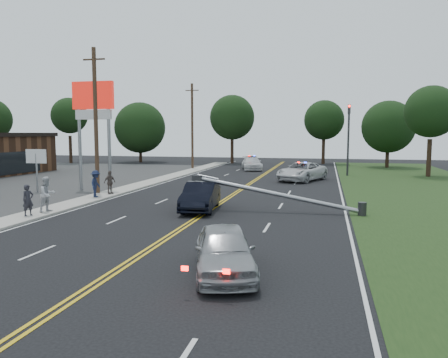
% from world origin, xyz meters
% --- Properties ---
extents(ground, '(120.00, 120.00, 0.00)m').
position_xyz_m(ground, '(0.00, 0.00, 0.00)').
color(ground, black).
rests_on(ground, ground).
extents(sidewalk, '(1.80, 70.00, 0.12)m').
position_xyz_m(sidewalk, '(-8.40, 10.00, 0.06)').
color(sidewalk, '#A8A398').
rests_on(sidewalk, ground).
extents(centerline_yellow, '(0.36, 80.00, 0.00)m').
position_xyz_m(centerline_yellow, '(0.00, 10.00, 0.01)').
color(centerline_yellow, gold).
rests_on(centerline_yellow, ground).
extents(pylon_sign, '(3.20, 0.35, 8.00)m').
position_xyz_m(pylon_sign, '(-10.50, 14.00, 6.00)').
color(pylon_sign, gray).
rests_on(pylon_sign, ground).
extents(small_sign, '(1.60, 0.14, 3.10)m').
position_xyz_m(small_sign, '(-14.00, 12.00, 2.33)').
color(small_sign, gray).
rests_on(small_sign, ground).
extents(traffic_signal, '(0.28, 0.41, 7.05)m').
position_xyz_m(traffic_signal, '(8.30, 30.00, 4.21)').
color(traffic_signal, '#2D2D30').
rests_on(traffic_signal, ground).
extents(fallen_streetlight, '(9.36, 0.44, 1.91)m').
position_xyz_m(fallen_streetlight, '(4.19, 8.00, 0.92)').
color(fallen_streetlight, '#2D2D30').
rests_on(fallen_streetlight, ground).
extents(utility_pole_mid, '(1.60, 0.28, 10.00)m').
position_xyz_m(utility_pole_mid, '(-9.20, 12.00, 5.08)').
color(utility_pole_mid, '#382619').
rests_on(utility_pole_mid, ground).
extents(utility_pole_far, '(1.60, 0.28, 10.00)m').
position_xyz_m(utility_pole_far, '(-9.20, 34.00, 5.08)').
color(utility_pole_far, '#382619').
rests_on(utility_pole_far, ground).
extents(tree_4, '(5.03, 5.03, 9.22)m').
position_xyz_m(tree_4, '(-29.23, 40.10, 6.68)').
color(tree_4, black).
rests_on(tree_4, ground).
extents(tree_5, '(7.38, 7.38, 8.73)m').
position_xyz_m(tree_5, '(-20.40, 44.28, 5.04)').
color(tree_5, black).
rests_on(tree_5, ground).
extents(tree_6, '(6.26, 6.26, 9.58)m').
position_xyz_m(tree_6, '(-6.80, 45.07, 6.44)').
color(tree_6, black).
rests_on(tree_6, ground).
extents(tree_7, '(5.42, 5.42, 8.76)m').
position_xyz_m(tree_7, '(5.77, 46.66, 6.03)').
color(tree_7, black).
rests_on(tree_7, ground).
extents(tree_8, '(6.42, 6.42, 8.24)m').
position_xyz_m(tree_8, '(13.55, 42.00, 5.02)').
color(tree_8, black).
rests_on(tree_8, ground).
extents(tree_9, '(5.03, 5.03, 8.85)m').
position_xyz_m(tree_9, '(16.01, 30.93, 6.30)').
color(tree_9, black).
rests_on(tree_9, ground).
extents(crashed_sedan, '(2.16, 4.85, 1.55)m').
position_xyz_m(crashed_sedan, '(-0.48, 7.63, 0.77)').
color(crashed_sedan, black).
rests_on(crashed_sedan, ground).
extents(waiting_sedan, '(2.91, 4.63, 1.47)m').
position_xyz_m(waiting_sedan, '(3.32, -2.78, 0.73)').
color(waiting_sedan, '#9B9DA2').
rests_on(waiting_sedan, ground).
extents(emergency_a, '(4.80, 6.54, 1.65)m').
position_xyz_m(emergency_a, '(4.11, 24.20, 0.83)').
color(emergency_a, silver).
rests_on(emergency_a, ground).
extents(emergency_b, '(3.41, 5.56, 1.51)m').
position_xyz_m(emergency_b, '(-2.22, 34.65, 0.75)').
color(emergency_b, silver).
rests_on(emergency_b, ground).
extents(bystander_a, '(0.57, 0.68, 1.57)m').
position_xyz_m(bystander_a, '(-8.26, 3.49, 0.91)').
color(bystander_a, '#232229').
rests_on(bystander_a, sidewalk).
extents(bystander_b, '(0.94, 1.07, 1.85)m').
position_xyz_m(bystander_b, '(-8.01, 4.71, 1.05)').
color(bystander_b, '#B9B9BE').
rests_on(bystander_b, sidewalk).
extents(bystander_c, '(0.84, 1.22, 1.74)m').
position_xyz_m(bystander_c, '(-8.24, 10.07, 0.99)').
color(bystander_c, '#18203E').
rests_on(bystander_c, sidewalk).
extents(bystander_d, '(0.72, 1.00, 1.58)m').
position_xyz_m(bystander_d, '(-8.13, 11.71, 0.91)').
color(bystander_d, '#5C4F49').
rests_on(bystander_d, sidewalk).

